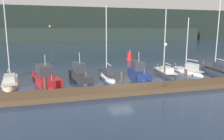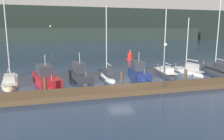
% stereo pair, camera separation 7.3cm
% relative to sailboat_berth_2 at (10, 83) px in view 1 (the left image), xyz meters
% --- Properties ---
extents(ground_plane, '(400.00, 400.00, 0.00)m').
position_rel_sailboat_berth_2_xyz_m(ground_plane, '(11.39, -4.65, -0.12)').
color(ground_plane, navy).
extents(dock, '(39.52, 2.80, 0.45)m').
position_rel_sailboat_berth_2_xyz_m(dock, '(11.39, -6.53, 0.10)').
color(dock, brown).
rests_on(dock, ground).
extents(mooring_pile_1, '(0.28, 0.28, 1.57)m').
position_rel_sailboat_berth_2_xyz_m(mooring_pile_1, '(3.83, -4.88, 0.66)').
color(mooring_pile_1, '#4C3D2D').
rests_on(mooring_pile_1, ground).
extents(mooring_pile_2, '(0.28, 0.28, 1.64)m').
position_rel_sailboat_berth_2_xyz_m(mooring_pile_2, '(11.39, -4.88, 0.70)').
color(mooring_pile_2, '#4C3D2D').
rests_on(mooring_pile_2, ground).
extents(mooring_pile_3, '(0.28, 0.28, 1.54)m').
position_rel_sailboat_berth_2_xyz_m(mooring_pile_3, '(18.95, -4.88, 0.65)').
color(mooring_pile_3, '#4C3D2D').
rests_on(mooring_pile_3, ground).
extents(sailboat_berth_2, '(2.63, 7.33, 10.88)m').
position_rel_sailboat_berth_2_xyz_m(sailboat_berth_2, '(0.00, 0.00, 0.00)').
color(sailboat_berth_2, beige).
rests_on(sailboat_berth_2, ground).
extents(motorboat_berth_3, '(3.71, 7.63, 3.85)m').
position_rel_sailboat_berth_2_xyz_m(motorboat_berth_3, '(3.82, -0.45, 0.20)').
color(motorboat_berth_3, red).
rests_on(motorboat_berth_3, ground).
extents(motorboat_berth_4, '(2.47, 6.13, 3.92)m').
position_rel_sailboat_berth_2_xyz_m(motorboat_berth_4, '(7.70, -0.22, 0.24)').
color(motorboat_berth_4, '#2D3338').
rests_on(motorboat_berth_4, ground).
extents(sailboat_berth_5, '(1.67, 6.64, 9.48)m').
position_rel_sailboat_berth_2_xyz_m(sailboat_berth_5, '(11.22, 0.29, 0.02)').
color(sailboat_berth_5, white).
rests_on(sailboat_berth_5, ground).
extents(motorboat_berth_6, '(2.80, 6.27, 3.68)m').
position_rel_sailboat_berth_2_xyz_m(motorboat_berth_6, '(15.41, 0.30, 0.20)').
color(motorboat_berth_6, navy).
rests_on(motorboat_berth_6, ground).
extents(sailboat_berth_7, '(2.67, 6.53, 9.21)m').
position_rel_sailboat_berth_2_xyz_m(sailboat_berth_7, '(19.13, 0.05, -0.01)').
color(sailboat_berth_7, '#2D3338').
rests_on(sailboat_berth_7, ground).
extents(sailboat_berth_8, '(1.99, 5.88, 8.16)m').
position_rel_sailboat_berth_2_xyz_m(sailboat_berth_8, '(22.60, -0.12, 0.04)').
color(sailboat_berth_8, white).
rests_on(sailboat_berth_8, ground).
extents(sailboat_berth_9, '(3.47, 8.61, 13.01)m').
position_rel_sailboat_berth_2_xyz_m(sailboat_berth_9, '(26.66, -1.06, 0.07)').
color(sailboat_berth_9, '#2D3338').
rests_on(sailboat_berth_9, ground).
extents(channel_buoy, '(1.46, 1.46, 1.89)m').
position_rel_sailboat_berth_2_xyz_m(channel_buoy, '(19.89, 15.61, 0.57)').
color(channel_buoy, red).
rests_on(channel_buoy, ground).
extents(dock_lamppost, '(0.32, 0.32, 4.25)m').
position_rel_sailboat_berth_2_xyz_m(dock_lamppost, '(14.98, -7.10, 3.15)').
color(dock_lamppost, '#2D2D33').
rests_on(dock_lamppost, dock).
extents(hillside_backdrop, '(240.00, 23.00, 17.78)m').
position_rel_sailboat_berth_2_xyz_m(hillside_backdrop, '(11.94, 98.75, 8.08)').
color(hillside_backdrop, '#1E2823').
rests_on(hillside_backdrop, ground).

